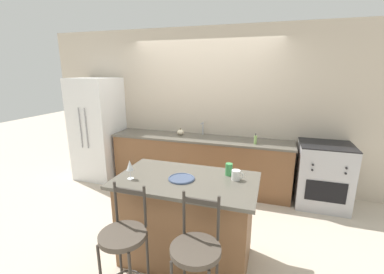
{
  "coord_description": "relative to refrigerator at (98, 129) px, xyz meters",
  "views": [
    {
      "loc": [
        1.16,
        -3.7,
        2.0
      ],
      "look_at": [
        0.15,
        -0.54,
        1.13
      ],
      "focal_mm": 24.0,
      "sensor_mm": 36.0,
      "label": 1
    }
  ],
  "objects": [
    {
      "name": "refrigerator",
      "position": [
        0.0,
        0.0,
        0.0
      ],
      "size": [
        0.76,
        0.79,
        1.87
      ],
      "color": "white",
      "rests_on": "ground_plane"
    },
    {
      "name": "coffee_mug",
      "position": [
        2.8,
        -1.54,
        0.05
      ],
      "size": [
        0.12,
        0.09,
        0.1
      ],
      "color": "white",
      "rests_on": "kitchen_island"
    },
    {
      "name": "back_counter",
      "position": [
        1.95,
        0.1,
        -0.48
      ],
      "size": [
        3.06,
        0.63,
        0.9
      ],
      "color": "brown",
      "rests_on": "ground_plane"
    },
    {
      "name": "oven_range",
      "position": [
        3.89,
        0.05,
        -0.45
      ],
      "size": [
        0.73,
        0.67,
        0.96
      ],
      "color": "#B7B7BC",
      "rests_on": "ground_plane"
    },
    {
      "name": "sink_faucet",
      "position": [
        1.95,
        0.29,
        0.1
      ],
      "size": [
        0.02,
        0.13,
        0.22
      ],
      "color": "#ADAFB5",
      "rests_on": "back_counter"
    },
    {
      "name": "tumbler_cup",
      "position": [
        2.71,
        -1.45,
        0.06
      ],
      "size": [
        0.07,
        0.07,
        0.13
      ],
      "color": "#3D934C",
      "rests_on": "kitchen_island"
    },
    {
      "name": "ground_plane",
      "position": [
        1.95,
        -0.25,
        -0.93
      ],
      "size": [
        18.0,
        18.0,
        0.0
      ],
      "primitive_type": "plane",
      "color": "beige"
    },
    {
      "name": "pumpkin_decoration",
      "position": [
        1.59,
        0.16,
        0.01
      ],
      "size": [
        0.12,
        0.12,
        0.12
      ],
      "color": "beige",
      "rests_on": "back_counter"
    },
    {
      "name": "soap_bottle",
      "position": [
        2.88,
        -0.04,
        0.03
      ],
      "size": [
        0.04,
        0.04,
        0.17
      ],
      "color": "#89B260",
      "rests_on": "back_counter"
    },
    {
      "name": "bar_stool_far",
      "position": [
        2.63,
        -2.35,
        -0.36
      ],
      "size": [
        0.39,
        0.39,
        1.08
      ],
      "color": "#332D28",
      "rests_on": "ground_plane"
    },
    {
      "name": "wall_back",
      "position": [
        1.95,
        0.4,
        0.42
      ],
      "size": [
        6.0,
        0.07,
        2.7
      ],
      "color": "beige",
      "rests_on": "ground_plane"
    },
    {
      "name": "bar_stool_near",
      "position": [
        2.01,
        -2.36,
        -0.36
      ],
      "size": [
        0.39,
        0.39,
        1.08
      ],
      "color": "#332D28",
      "rests_on": "ground_plane"
    },
    {
      "name": "kitchen_island",
      "position": [
        2.32,
        -1.67,
        -0.46
      ],
      "size": [
        1.43,
        0.83,
        0.93
      ],
      "color": "brown",
      "rests_on": "ground_plane"
    },
    {
      "name": "dinner_plate",
      "position": [
        2.28,
        -1.69,
        0.01
      ],
      "size": [
        0.27,
        0.27,
        0.02
      ],
      "color": "#425170",
      "rests_on": "kitchen_island"
    },
    {
      "name": "wine_glass",
      "position": [
        1.78,
        -1.84,
        0.14
      ],
      "size": [
        0.07,
        0.07,
        0.2
      ],
      "color": "white",
      "rests_on": "kitchen_island"
    }
  ]
}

